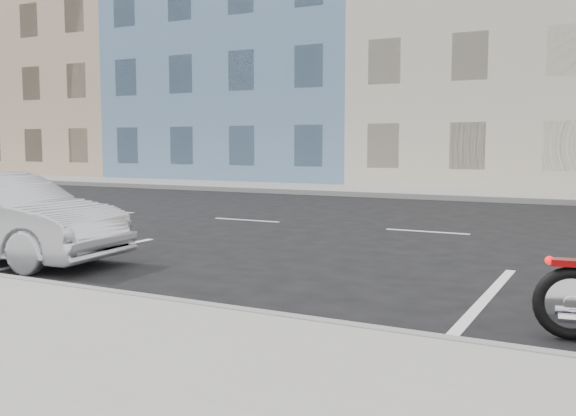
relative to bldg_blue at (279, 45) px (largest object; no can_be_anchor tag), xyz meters
The scene contains 7 objects.
ground 22.45m from the bldg_blue, 49.34° to the right, with size 120.00×120.00×0.00m, color black.
sidewalk_far 13.42m from the bldg_blue, 40.18° to the right, with size 80.00×3.40×0.15m, color gray.
curb_near 25.79m from the bldg_blue, 68.88° to the right, with size 80.00×0.12×0.16m, color gray.
curb_far 14.45m from the bldg_blue, 45.94° to the right, with size 80.00×0.12×0.16m, color gray.
bldg_far_west 12.01m from the bldg_blue, behind, with size 12.00×12.00×12.00m, color tan.
bldg_blue is the anchor object (origin of this frame).
bldg_cream 12.02m from the bldg_blue, ahead, with size 12.00×12.00×11.50m, color beige.
Camera 1 is at (1.25, -11.88, 1.65)m, focal length 40.00 mm.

